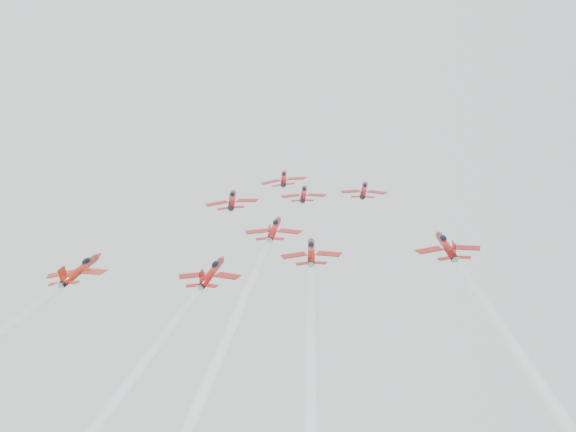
# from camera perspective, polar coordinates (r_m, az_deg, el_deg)

# --- Properties ---
(jet_lead) EXTENTS (9.48, 11.40, 9.40)m
(jet_lead) POSITION_cam_1_polar(r_m,az_deg,el_deg) (149.90, -0.32, 3.01)
(jet_lead) COLOR #A50F0F
(jet_row2_left) EXTENTS (10.17, 12.24, 10.09)m
(jet_row2_left) POSITION_cam_1_polar(r_m,az_deg,el_deg) (137.96, -4.41, 1.32)
(jet_row2_left) COLOR #9D0F0E
(jet_row2_center) EXTENTS (8.68, 10.44, 8.61)m
(jet_row2_center) POSITION_cam_1_polar(r_m,az_deg,el_deg) (137.15, 1.26, 1.81)
(jet_row2_center) COLOR maroon
(jet_row2_right) EXTENTS (8.67, 10.43, 8.61)m
(jet_row2_right) POSITION_cam_1_polar(r_m,az_deg,el_deg) (136.52, 6.02, 2.09)
(jet_row2_right) COLOR maroon
(jet_center) EXTENTS (9.38, 79.59, 66.15)m
(jet_center) POSITION_cam_1_polar(r_m,az_deg,el_deg) (76.95, -5.51, -11.95)
(jet_center) COLOR #B11017
(jet_rear_right) EXTENTS (8.97, 76.14, 63.28)m
(jet_rear_right) POSITION_cam_1_polar(r_m,az_deg,el_deg) (67.46, -1.16, -15.91)
(jet_rear_right) COLOR maroon
(jet_rear_farright) EXTENTS (9.34, 79.25, 65.87)m
(jet_rear_farright) POSITION_cam_1_polar(r_m,az_deg,el_deg) (65.50, 16.41, -16.00)
(jet_rear_farright) COLOR maroon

